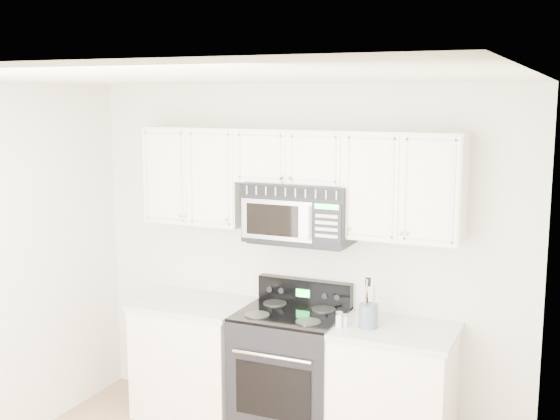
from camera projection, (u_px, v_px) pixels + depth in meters
The scene contains 9 objects.
room at pixel (185, 321), 3.81m from camera, with size 3.51×3.51×2.61m.
base_cabinet_left at pixel (195, 361), 5.56m from camera, with size 0.86×0.65×0.92m.
base_cabinet_right at pixel (392, 395), 4.93m from camera, with size 0.86×0.65×0.92m.
range at pixel (291, 371), 5.22m from camera, with size 0.75×0.69×1.12m.
upper_cabinets at pixel (295, 175), 5.14m from camera, with size 2.44×0.37×0.75m.
microwave at pixel (300, 212), 5.13m from camera, with size 0.78×0.44×0.43m.
utensil_crock at pixel (368, 315), 4.85m from camera, with size 0.13×0.13×0.35m.
shaker_salt at pixel (339, 320), 4.85m from camera, with size 0.05×0.05×0.11m.
shaker_pepper at pixel (345, 320), 4.88m from camera, with size 0.04×0.04×0.09m.
Camera 1 is at (1.93, -3.15, 2.52)m, focal length 45.00 mm.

